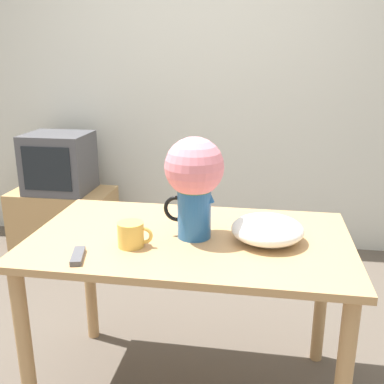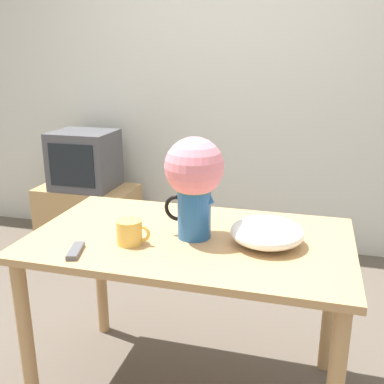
% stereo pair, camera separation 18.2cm
% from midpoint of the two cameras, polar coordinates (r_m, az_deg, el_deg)
% --- Properties ---
extents(ground_plane, '(12.00, 12.00, 0.00)m').
position_cam_midpoint_polar(ground_plane, '(2.40, -2.18, -21.90)').
color(ground_plane, brown).
extents(wall_back, '(8.00, 0.05, 2.60)m').
position_cam_midpoint_polar(wall_back, '(3.57, 6.23, 13.62)').
color(wall_back, silver).
rests_on(wall_back, ground_plane).
extents(table, '(1.33, 0.79, 0.78)m').
position_cam_midpoint_polar(table, '(1.93, 2.46, -8.80)').
color(table, tan).
rests_on(table, ground_plane).
extents(flower_vase, '(0.25, 0.24, 0.42)m').
position_cam_midpoint_polar(flower_vase, '(1.80, 3.17, 1.78)').
color(flower_vase, '#235B9E').
rests_on(flower_vase, table).
extents(coffee_mug, '(0.14, 0.10, 0.10)m').
position_cam_midpoint_polar(coffee_mug, '(1.80, -5.01, -5.15)').
color(coffee_mug, gold).
rests_on(coffee_mug, table).
extents(white_bowl, '(0.29, 0.29, 0.10)m').
position_cam_midpoint_polar(white_bowl, '(1.83, 12.34, -5.07)').
color(white_bowl, white).
rests_on(white_bowl, table).
extents(remote_control, '(0.08, 0.15, 0.02)m').
position_cam_midpoint_polar(remote_control, '(1.76, -11.73, -7.40)').
color(remote_control, '#4C4C51').
rests_on(remote_control, table).
extents(tv_stand, '(0.78, 0.42, 0.49)m').
position_cam_midpoint_polar(tv_stand, '(3.75, -11.63, -2.99)').
color(tv_stand, tan).
rests_on(tv_stand, ground_plane).
extents(tv_set, '(0.47, 0.42, 0.45)m').
position_cam_midpoint_polar(tv_set, '(3.62, -12.09, 4.00)').
color(tv_set, '#4C4C51').
rests_on(tv_set, tv_stand).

